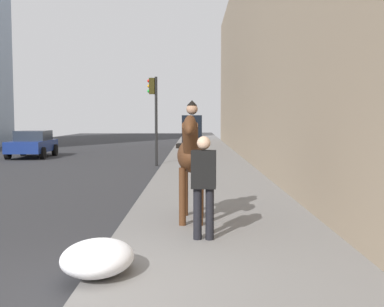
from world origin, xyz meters
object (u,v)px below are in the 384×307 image
Objects in this scene: traffic_light_near_curb at (154,107)px; mounted_horse_near at (192,154)px; pedestrian_greeting at (204,180)px; car_mid_lane at (33,143)px.

mounted_horse_near is at bearing -171.72° from traffic_light_near_curb.
traffic_light_near_curb is (13.07, 1.90, 1.52)m from pedestrian_greeting.
mounted_horse_near is 11.85m from traffic_light_near_curb.
pedestrian_greeting is at bearing 24.24° from car_mid_lane.
car_mid_lane is (17.69, 8.84, -0.35)m from pedestrian_greeting.
traffic_light_near_curb reaches higher than pedestrian_greeting.
car_mid_lane is (16.30, 8.64, -0.68)m from mounted_horse_near.
traffic_light_near_curb is (-4.62, -6.94, 1.87)m from car_mid_lane.
traffic_light_near_curb reaches higher than car_mid_lane.
pedestrian_greeting is 0.44× the size of traffic_light_near_curb.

